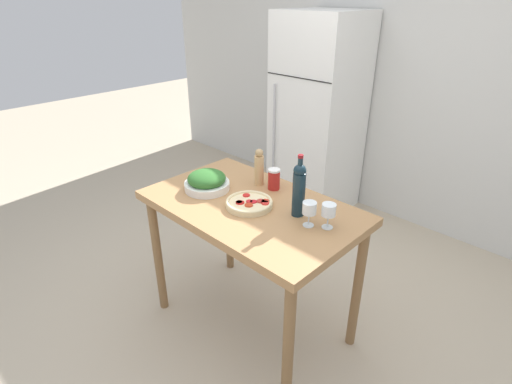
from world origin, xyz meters
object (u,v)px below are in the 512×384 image
Objects in this scene: refrigerator at (318,117)px; wine_glass_far at (329,211)px; wine_glass_near at (309,209)px; pepper_mill at (259,168)px; homemade_pizza at (249,203)px; salt_canister at (274,179)px; wine_bottle at (299,189)px; salad_bowl at (207,181)px.

wine_glass_far is (1.18, -1.54, 0.08)m from refrigerator.
wine_glass_near is 0.55m from pepper_mill.
homemade_pizza is 0.27m from salt_canister.
wine_glass_near and wine_glass_far have the same top height.
wine_glass_far is 0.46m from homemade_pizza.
wine_glass_near is (1.10, -1.59, 0.08)m from refrigerator.
pepper_mill is (-0.41, 0.13, -0.05)m from wine_bottle.
salt_canister is (0.11, 0.01, -0.05)m from pepper_mill.
wine_glass_far is at bearing -16.07° from salt_canister.
pepper_mill is (-0.52, 0.18, 0.02)m from wine_glass_near.
pepper_mill is 0.12m from salt_canister.
refrigerator is 7.95× the size of pepper_mill.
salt_canister is at bearing 154.81° from wine_glass_near.
refrigerator is at bearing 114.13° from homemade_pizza.
wine_bottle reaches higher than salad_bowl.
wine_glass_far is at bearing 14.70° from homemade_pizza.
pepper_mill is at bearing -67.52° from refrigerator.
salt_canister is (-0.30, 0.14, -0.09)m from wine_bottle.
wine_bottle is at bearing -25.58° from salt_canister.
wine_glass_far is 0.58× the size of pepper_mill.
wine_glass_far is (0.08, 0.05, 0.00)m from wine_glass_near.
wine_glass_near is 0.49× the size of salad_bowl.
homemade_pizza is (-0.36, -0.06, -0.08)m from wine_glass_near.
salt_canister is at bearing 6.36° from pepper_mill.
pepper_mill is at bearing 122.85° from homemade_pizza.
refrigerator reaches higher than wine_bottle.
refrigerator is at bearing 122.81° from wine_bottle.
wine_glass_far is 0.51× the size of homemade_pizza.
refrigerator is 6.78× the size of salad_bowl.
homemade_pizza is at bearing 4.53° from salad_bowl.
wine_glass_far is 0.51m from salt_canister.
refrigerator is 13.71× the size of wine_glass_far.
salt_canister is at bearing 100.33° from homemade_pizza.
wine_glass_near is 0.10m from wine_glass_far.
homemade_pizza is (0.33, 0.03, -0.03)m from salad_bowl.
wine_bottle is at bearing -57.19° from refrigerator.
refrigerator is at bearing 112.48° from pepper_mill.
homemade_pizza is at bearing -79.67° from salt_canister.
refrigerator reaches higher than pepper_mill.
homemade_pizza is at bearing -169.85° from wine_glass_near.
refrigerator is 1.56m from salt_canister.
wine_bottle is at bearing 24.26° from homemade_pizza.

